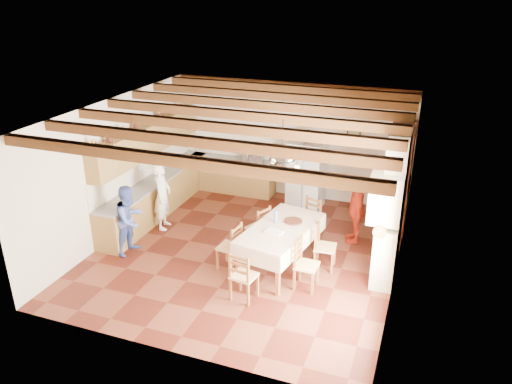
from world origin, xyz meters
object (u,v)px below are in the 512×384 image
refrigerator (306,174)px  microwave (253,156)px  hutch (398,178)px  dining_table (281,231)px  person_woman_red (356,210)px  chair_right_far (325,246)px  person_man (162,196)px  person_woman_blue (130,220)px  chair_left_near (229,246)px  chair_end_far (308,220)px  chair_left_far (258,227)px  chair_end_near (244,275)px  chair_right_near (307,265)px

refrigerator → microwave: 1.53m
hutch → dining_table: size_ratio=1.09×
person_woman_red → microwave: size_ratio=2.68×
chair_right_far → person_man: person_man is taller
person_man → person_woman_blue: (-0.06, -1.20, -0.05)m
person_woman_red → chair_left_near: bearing=-61.6°
chair_end_far → microwave: bearing=155.9°
refrigerator → chair_right_far: bearing=-64.0°
chair_left_far → microwave: bearing=-134.9°
microwave → chair_end_near: bearing=-88.4°
chair_left_far → chair_end_near: same height
chair_left_far → person_woman_blue: (-2.39, -1.06, 0.26)m
refrigerator → chair_right_far: size_ratio=1.74×
chair_left_near → chair_left_far: (0.24, 0.96, 0.00)m
chair_right_far → microwave: size_ratio=1.73×
chair_left_near → person_woman_red: (2.11, 1.95, 0.26)m
chair_right_near → chair_end_near: same height
chair_left_far → microwave: 2.96m
chair_right_near → chair_end_far: 1.82m
dining_table → chair_end_near: chair_end_near is taller
chair_right_near → microwave: size_ratio=1.73×
person_woman_blue → person_woman_red: person_woman_red is taller
dining_table → chair_left_near: size_ratio=2.24×
dining_table → chair_right_near: bearing=-38.1°
chair_right_far → chair_right_near: bearing=164.3°
chair_end_far → person_woman_blue: bearing=-131.4°
chair_left_near → person_woman_red: bearing=139.8°
refrigerator → person_woman_red: refrigerator is taller
dining_table → person_woman_blue: (-3.08, -0.47, -0.05)m
dining_table → chair_left_far: 0.95m
dining_table → chair_right_near: (0.67, -0.52, -0.31)m
person_woman_blue → microwave: 3.98m
hutch → microwave: hutch is taller
chair_end_far → chair_end_near: bearing=-80.6°
refrigerator → person_woman_red: 2.05m
person_woman_blue → chair_end_near: bearing=-98.0°
chair_end_near → person_man: size_ratio=0.61×
chair_left_far → chair_end_near: size_ratio=1.00×
chair_left_near → chair_end_far: (1.16, 1.62, 0.00)m
chair_right_near → person_man: (-3.68, 1.26, 0.31)m
dining_table → chair_right_far: 0.93m
dining_table → chair_left_far: size_ratio=2.24×
chair_left_near → chair_right_far: (1.76, 0.63, 0.00)m
chair_left_near → person_woman_red: 2.88m
person_woman_red → microwave: person_woman_red is taller
person_man → microwave: size_ratio=2.84×
microwave → person_woman_red: bearing=-46.7°
chair_left_near → chair_left_far: 0.99m
person_man → hutch: bearing=-81.8°
person_woman_red → chair_right_near: bearing=-28.2°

